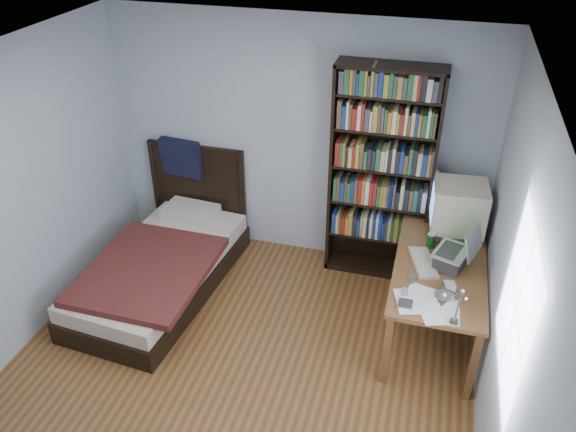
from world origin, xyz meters
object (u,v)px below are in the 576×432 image
object	(u,v)px
crt_monitor	(457,207)
laptop	(453,256)
desk_lamp	(445,302)
keyboard	(423,263)
speaker	(448,291)
bed	(164,262)
desk	(438,265)
soda_can	(431,241)
bookshelf	(381,177)

from	to	relation	value
crt_monitor	laptop	world-z (taller)	crt_monitor
laptop	desk_lamp	bearing A→B (deg)	-94.12
keyboard	speaker	distance (m)	0.47
desk_lamp	keyboard	bearing A→B (deg)	98.53
bed	desk	bearing A→B (deg)	10.18
soda_can	bed	size ratio (longest dim) A/B	0.06
crt_monitor	soda_can	bearing A→B (deg)	-127.12
soda_can	speaker	bearing A→B (deg)	-76.11
soda_can	bookshelf	bearing A→B (deg)	134.81
desk_lamp	bookshelf	size ratio (longest dim) A/B	0.27
soda_can	bookshelf	xyz separation A→B (m)	(-0.53, 0.53, 0.29)
bookshelf	bed	xyz separation A→B (m)	(-1.96, -0.80, -0.82)
bookshelf	crt_monitor	bearing A→B (deg)	-22.31
bed	soda_can	bearing A→B (deg)	6.23
desk	bookshelf	distance (m)	0.98
keyboard	bookshelf	bearing A→B (deg)	103.98
keyboard	bed	world-z (taller)	bed
soda_can	bookshelf	size ratio (longest dim) A/B	0.06
soda_can	keyboard	bearing A→B (deg)	-98.46
crt_monitor	keyboard	world-z (taller)	crt_monitor
laptop	soda_can	distance (m)	0.32
keyboard	soda_can	bearing A→B (deg)	64.41
desk_lamp	soda_can	size ratio (longest dim) A/B	4.63
desk	keyboard	distance (m)	0.59
keyboard	speaker	xyz separation A→B (m)	(0.21, -0.41, 0.06)
keyboard	bed	distance (m)	2.50
desk	keyboard	xyz separation A→B (m)	(-0.14, -0.47, 0.33)
desk	crt_monitor	distance (m)	0.62
speaker	desk_lamp	bearing A→B (deg)	-109.33
speaker	desk	bearing A→B (deg)	80.41
crt_monitor	bed	size ratio (longest dim) A/B	0.25
bookshelf	soda_can	bearing A→B (deg)	-45.19
speaker	soda_can	size ratio (longest dim) A/B	1.26
desk	crt_monitor	world-z (taller)	crt_monitor
desk	bookshelf	size ratio (longest dim) A/B	0.72
laptop	bookshelf	xyz separation A→B (m)	(-0.72, 0.79, 0.24)
crt_monitor	keyboard	distance (m)	0.63
desk_lamp	soda_can	distance (m)	1.37
desk	crt_monitor	xyz separation A→B (m)	(0.08, 0.05, 0.61)
keyboard	soda_can	world-z (taller)	soda_can
desk_lamp	keyboard	xyz separation A→B (m)	(-0.15, 1.03, -0.46)
speaker	crt_monitor	bearing A→B (deg)	75.18
desk	bed	world-z (taller)	bed
desk	speaker	distance (m)	0.97
desk	bed	distance (m)	2.64
desk_lamp	laptop	bearing A→B (deg)	85.88
desk	soda_can	bearing A→B (deg)	-117.54
bookshelf	bed	size ratio (longest dim) A/B	1.01
desk_lamp	keyboard	size ratio (longest dim) A/B	1.37
keyboard	speaker	world-z (taller)	speaker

